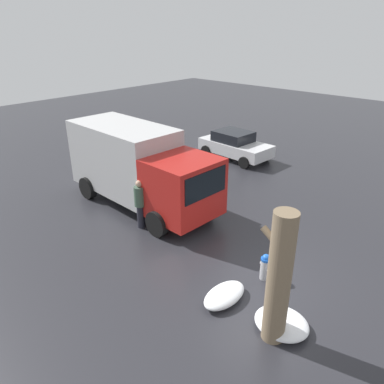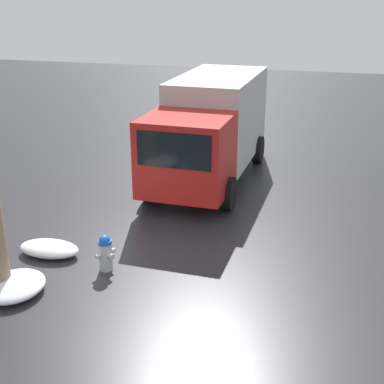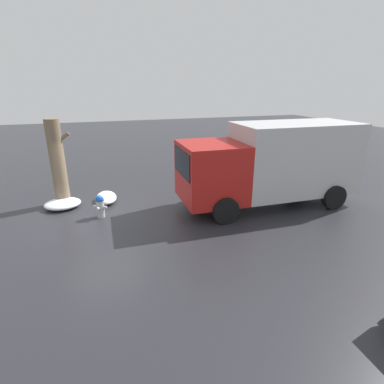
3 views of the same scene
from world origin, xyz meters
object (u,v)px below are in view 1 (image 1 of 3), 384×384
(fire_hydrant, at_px, (265,266))
(parked_car, at_px, (235,145))
(pedestrian, at_px, (140,202))
(tree_trunk, at_px, (279,279))
(delivery_truck, at_px, (139,165))

(fire_hydrant, xyz_separation_m, parked_car, (6.84, -7.80, 0.32))
(fire_hydrant, relative_size, pedestrian, 0.45)
(tree_trunk, height_order, delivery_truck, tree_trunk)
(delivery_truck, height_order, pedestrian, delivery_truck)
(tree_trunk, distance_m, parked_car, 12.56)
(tree_trunk, relative_size, delivery_truck, 0.48)
(fire_hydrant, bearing_deg, tree_trunk, -114.37)
(fire_hydrant, xyz_separation_m, delivery_truck, (6.23, -0.76, 1.24))
(pedestrian, distance_m, parked_car, 8.48)
(tree_trunk, relative_size, parked_car, 0.82)
(tree_trunk, height_order, pedestrian, tree_trunk)
(pedestrian, relative_size, parked_car, 0.46)
(tree_trunk, bearing_deg, delivery_truck, -18.22)
(fire_hydrant, relative_size, delivery_truck, 0.12)
(tree_trunk, xyz_separation_m, pedestrian, (6.11, -1.29, -0.65))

